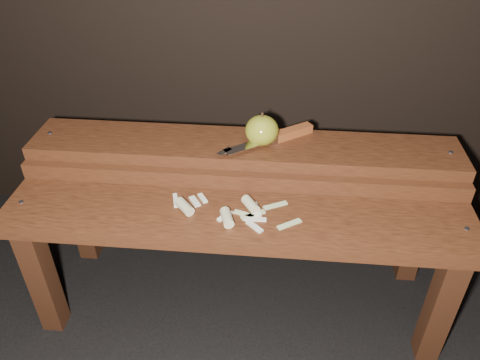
# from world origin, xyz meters

# --- Properties ---
(ground) EXTENTS (60.00, 60.00, 0.00)m
(ground) POSITION_xyz_m (0.00, 0.00, 0.00)
(ground) COLOR black
(bench_front_tier) EXTENTS (1.20, 0.20, 0.42)m
(bench_front_tier) POSITION_xyz_m (0.00, -0.06, 0.35)
(bench_front_tier) COLOR #351A0D
(bench_front_tier) RESTS_ON ground
(bench_rear_tier) EXTENTS (1.20, 0.21, 0.50)m
(bench_rear_tier) POSITION_xyz_m (0.00, 0.17, 0.41)
(bench_rear_tier) COLOR #351A0D
(bench_rear_tier) RESTS_ON ground
(apple) EXTENTS (0.09, 0.09, 0.09)m
(apple) POSITION_xyz_m (0.05, 0.17, 0.54)
(apple) COLOR olive
(apple) RESTS_ON bench_rear_tier
(knife) EXTENTS (0.26, 0.19, 0.03)m
(knife) POSITION_xyz_m (0.10, 0.20, 0.51)
(knife) COLOR brown
(knife) RESTS_ON bench_rear_tier
(apple_scraps) EXTENTS (0.34, 0.14, 0.03)m
(apple_scraps) POSITION_xyz_m (-0.03, -0.05, 0.43)
(apple_scraps) COLOR beige
(apple_scraps) RESTS_ON bench_front_tier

